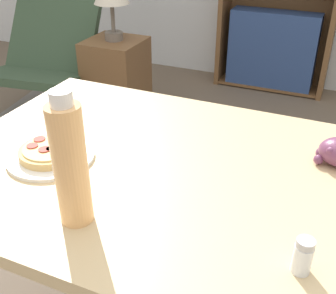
{
  "coord_description": "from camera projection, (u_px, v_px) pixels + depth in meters",
  "views": [
    {
      "loc": [
        0.44,
        -0.81,
        1.32
      ],
      "look_at": [
        0.09,
        0.0,
        0.8
      ],
      "focal_mm": 45.0,
      "sensor_mm": 36.0,
      "label": 1
    }
  ],
  "objects": [
    {
      "name": "side_table",
      "position": [
        117.0,
        84.0,
        2.73
      ],
      "size": [
        0.34,
        0.34,
        0.58
      ],
      "color": "brown",
      "rests_on": "ground_plane"
    },
    {
      "name": "pizza_on_plate",
      "position": [
        50.0,
        153.0,
        1.09
      ],
      "size": [
        0.23,
        0.23,
        0.04
      ],
      "color": "white",
      "rests_on": "dining_table"
    },
    {
      "name": "dining_table",
      "position": [
        189.0,
        202.0,
        1.09
      ],
      "size": [
        1.29,
        0.82,
        0.74
      ],
      "color": "#D1B27F",
      "rests_on": "ground_plane"
    },
    {
      "name": "lounge_chair_near",
      "position": [
        48.0,
        80.0,
        2.8
      ],
      "size": [
        0.69,
        0.84,
        0.88
      ],
      "rotation": [
        0.0,
        0.0,
        0.15
      ],
      "color": "slate",
      "rests_on": "ground_plane"
    },
    {
      "name": "salt_shaker",
      "position": [
        303.0,
        256.0,
        0.75
      ],
      "size": [
        0.04,
        0.04,
        0.07
      ],
      "color": "white",
      "rests_on": "dining_table"
    },
    {
      "name": "drink_bottle",
      "position": [
        70.0,
        164.0,
        0.82
      ],
      "size": [
        0.07,
        0.07,
        0.29
      ],
      "color": "#EFB270",
      "rests_on": "dining_table"
    }
  ]
}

